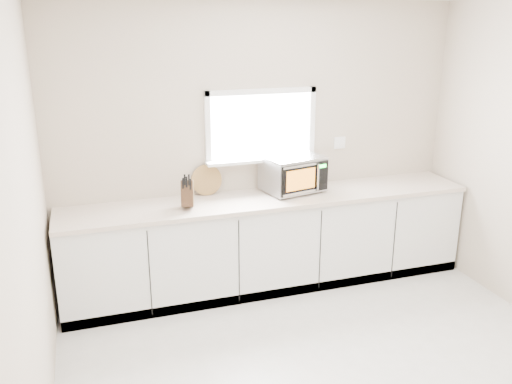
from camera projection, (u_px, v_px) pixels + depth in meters
name	position (u px, v px, depth m)	size (l,w,h in m)	color
back_wall	(260.00, 144.00, 5.26)	(4.00, 0.17, 2.70)	#B4A28F
cabinets	(270.00, 243.00, 5.27)	(3.92, 0.60, 0.88)	silver
countertop	(271.00, 199.00, 5.12)	(3.92, 0.64, 0.04)	beige
microwave	(293.00, 173.00, 5.23)	(0.62, 0.53, 0.35)	black
knife_block	(187.00, 193.00, 4.78)	(0.16, 0.24, 0.32)	#412F17
cutting_board	(207.00, 180.00, 5.13)	(0.29, 0.29, 0.02)	olive
coffee_grinder	(312.00, 175.00, 5.41)	(0.17, 0.17, 0.23)	#A8ABB0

